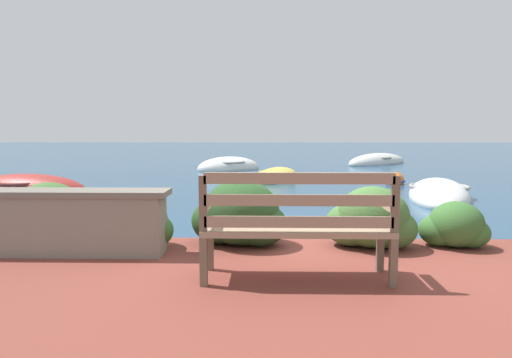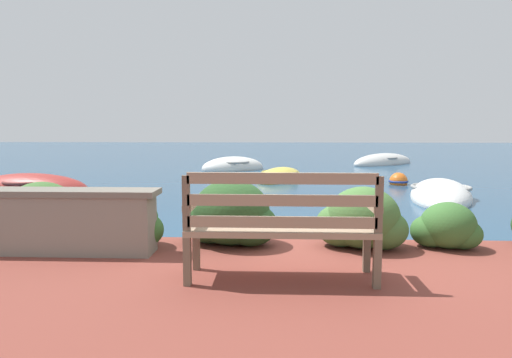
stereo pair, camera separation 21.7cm
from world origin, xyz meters
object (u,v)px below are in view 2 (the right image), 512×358
(rowboat_far, at_px, (280,178))
(rowboat_distant, at_px, (383,163))
(park_bench, at_px, (281,224))
(mooring_buoy, at_px, (398,181))
(rowboat_nearest, at_px, (440,196))
(rowboat_mid, at_px, (30,190))
(rowboat_outer, at_px, (233,168))

(rowboat_far, relative_size, rowboat_distant, 0.86)
(park_bench, height_order, mooring_buoy, park_bench)
(rowboat_distant, bearing_deg, rowboat_far, 13.33)
(rowboat_far, xyz_separation_m, rowboat_distant, (4.23, 5.58, 0.01))
(rowboat_nearest, height_order, rowboat_mid, rowboat_mid)
(park_bench, distance_m, rowboat_nearest, 6.91)
(park_bench, height_order, rowboat_nearest, park_bench)
(park_bench, distance_m, mooring_buoy, 8.95)
(rowboat_nearest, relative_size, rowboat_far, 1.20)
(rowboat_distant, bearing_deg, rowboat_outer, -15.29)
(rowboat_far, xyz_separation_m, mooring_buoy, (3.12, -0.99, 0.03))
(rowboat_far, bearing_deg, park_bench, -162.21)
(rowboat_distant, height_order, mooring_buoy, rowboat_distant)
(rowboat_nearest, relative_size, rowboat_mid, 1.17)
(rowboat_distant, bearing_deg, rowboat_nearest, 45.01)
(park_bench, distance_m, rowboat_mid, 8.56)
(rowboat_outer, relative_size, rowboat_distant, 0.80)
(rowboat_nearest, bearing_deg, park_bench, -12.25)
(rowboat_nearest, bearing_deg, rowboat_far, -117.34)
(rowboat_mid, height_order, rowboat_distant, rowboat_mid)
(rowboat_distant, bearing_deg, park_bench, 34.47)
(rowboat_outer, height_order, mooring_buoy, rowboat_outer)
(rowboat_nearest, relative_size, mooring_buoy, 6.59)
(rowboat_outer, bearing_deg, rowboat_far, -89.66)
(rowboat_nearest, xyz_separation_m, rowboat_distant, (0.86, 8.95, 0.01))
(rowboat_outer, xyz_separation_m, mooring_buoy, (4.74, -3.94, 0.01))
(park_bench, height_order, rowboat_outer, park_bench)
(park_bench, bearing_deg, rowboat_far, 91.13)
(rowboat_distant, bearing_deg, rowboat_mid, 1.10)
(rowboat_nearest, distance_m, rowboat_outer, 8.05)
(park_bench, relative_size, mooring_buoy, 3.09)
(rowboat_far, relative_size, rowboat_outer, 1.08)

